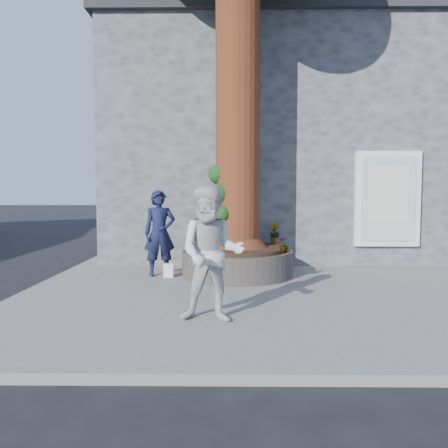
{
  "coord_description": "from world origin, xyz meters",
  "views": [
    {
      "loc": [
        0.62,
        -7.03,
        1.84
      ],
      "look_at": [
        0.53,
        1.23,
        1.25
      ],
      "focal_mm": 35.0,
      "sensor_mm": 36.0,
      "label": 1
    }
  ],
  "objects": [
    {
      "name": "ground",
      "position": [
        0.0,
        0.0,
        0.0
      ],
      "size": [
        120.0,
        120.0,
        0.0
      ],
      "primitive_type": "plane",
      "color": "black",
      "rests_on": "ground"
    },
    {
      "name": "pavement",
      "position": [
        1.5,
        1.0,
        0.06
      ],
      "size": [
        9.0,
        8.0,
        0.12
      ],
      "primitive_type": "cube",
      "color": "slate",
      "rests_on": "ground"
    },
    {
      "name": "yellow_line",
      "position": [
        -3.05,
        1.0,
        0.0
      ],
      "size": [
        0.1,
        30.0,
        0.01
      ],
      "primitive_type": "cube",
      "color": "yellow",
      "rests_on": "ground"
    },
    {
      "name": "stone_shop",
      "position": [
        2.5,
        7.2,
        3.16
      ],
      "size": [
        10.3,
        8.3,
        6.3
      ],
      "color": "#494B4E",
      "rests_on": "ground"
    },
    {
      "name": "planter",
      "position": [
        0.8,
        2.0,
        0.41
      ],
      "size": [
        2.3,
        2.3,
        0.6
      ],
      "color": "black",
      "rests_on": "pavement"
    },
    {
      "name": "man",
      "position": [
        -0.81,
        1.95,
        1.01
      ],
      "size": [
        0.73,
        0.58,
        1.77
      ],
      "primitive_type": "imported",
      "rotation": [
        0.0,
        0.0,
        0.26
      ],
      "color": "#121632",
      "rests_on": "pavement"
    },
    {
      "name": "woman",
      "position": [
        0.39,
        -1.28,
        1.03
      ],
      "size": [
        0.94,
        0.76,
        1.83
      ],
      "primitive_type": "imported",
      "rotation": [
        0.0,
        0.0,
        -0.08
      ],
      "color": "silver",
      "rests_on": "pavement"
    },
    {
      "name": "shopping_bag",
      "position": [
        -0.61,
        1.78,
        0.26
      ],
      "size": [
        0.2,
        0.13,
        0.28
      ],
      "primitive_type": "cube",
      "rotation": [
        0.0,
        0.0,
        0.04
      ],
      "color": "white",
      "rests_on": "pavement"
    },
    {
      "name": "plant_a",
      "position": [
        -0.05,
        1.15,
        0.89
      ],
      "size": [
        0.21,
        0.21,
        0.33
      ],
      "primitive_type": "imported",
      "rotation": [
        0.0,
        0.0,
        0.79
      ],
      "color": "gray",
      "rests_on": "planter"
    },
    {
      "name": "plant_b",
      "position": [
        1.65,
        2.85,
        0.94
      ],
      "size": [
        0.3,
        0.31,
        0.45
      ],
      "primitive_type": "imported",
      "rotation": [
        0.0,
        0.0,
        1.87
      ],
      "color": "gray",
      "rests_on": "planter"
    },
    {
      "name": "plant_c",
      "position": [
        1.65,
        1.15,
        0.87
      ],
      "size": [
        0.22,
        0.22,
        0.3
      ],
      "primitive_type": "imported",
      "rotation": [
        0.0,
        0.0,
        3.54
      ],
      "color": "gray",
      "rests_on": "planter"
    },
    {
      "name": "plant_d",
      "position": [
        1.65,
        2.56,
        0.89
      ],
      "size": [
        0.37,
        0.38,
        0.33
      ],
      "primitive_type": "imported",
      "rotation": [
        0.0,
        0.0,
        5.13
      ],
      "color": "gray",
      "rests_on": "planter"
    }
  ]
}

